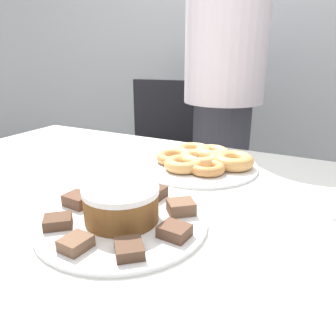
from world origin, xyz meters
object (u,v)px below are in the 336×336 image
person_standing (224,91)px  frosted_cake (121,203)px  office_chair_left (158,165)px  plate_donuts (199,166)px  plate_cake (122,221)px

person_standing → frosted_cake: 0.97m
office_chair_left → plate_donuts: size_ratio=2.55×
person_standing → frosted_cake: size_ratio=10.96×
person_standing → plate_cake: 0.98m
plate_donuts → office_chair_left: bearing=127.2°
office_chair_left → frosted_cake: bearing=-74.9°
person_standing → plate_donuts: 0.59m
plate_cake → frosted_cake: 0.04m
person_standing → plate_cake: bearing=-83.7°
person_standing → frosted_cake: (0.11, -0.96, -0.12)m
plate_donuts → frosted_cake: bearing=-91.2°
person_standing → plate_cake: person_standing is taller
office_chair_left → plate_cake: size_ratio=2.58×
plate_donuts → frosted_cake: (-0.01, -0.40, 0.04)m
office_chair_left → plate_cake: bearing=-74.9°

